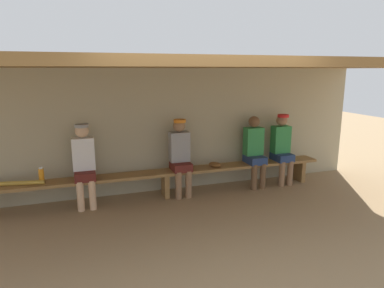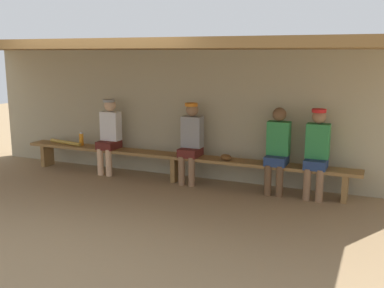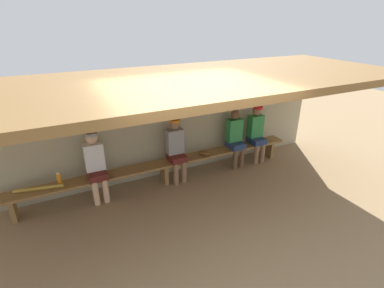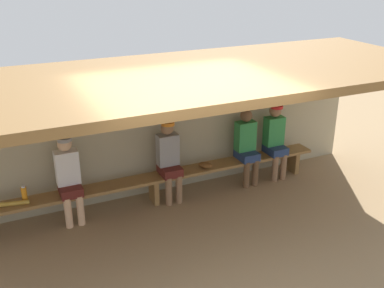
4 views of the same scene
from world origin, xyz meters
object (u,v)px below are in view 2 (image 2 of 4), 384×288
Objects in this scene: baseball_bat at (65,142)px; player_in_blue at (109,133)px; baseball_glove_dark_brown at (226,157)px; player_middle at (277,147)px; water_bottle_clear at (81,139)px; bench at (176,159)px; player_near_post at (191,139)px; player_with_sunglasses at (317,149)px.

player_in_blue is at bearing 11.42° from baseball_bat.
baseball_glove_dark_brown is at bearing -1.12° from player_in_blue.
water_bottle_clear is (-3.69, 0.04, -0.15)m from player_middle.
player_in_blue is at bearing -3.13° from water_bottle_clear.
player_near_post reaches higher than bench.
baseball_bat is (-0.34, -0.04, -0.08)m from water_bottle_clear.
player_middle reaches higher than bench.
bench is at bearing -131.73° from baseball_glove_dark_brown.
player_with_sunglasses is at bearing 0.05° from player_middle.
baseball_glove_dark_brown is at bearing -1.57° from water_bottle_clear.
player_near_post is 5.60× the size of baseball_glove_dark_brown.
baseball_glove_dark_brown is at bearing -178.23° from player_with_sunglasses.
water_bottle_clear is at bearing 178.87° from bench.
baseball_bat is (-2.58, -0.00, -0.25)m from player_near_post.
player_middle is 5.56× the size of baseball_glove_dark_brown.
player_with_sunglasses is at bearing 0.00° from player_in_blue.
bench is 1.76m from player_middle.
player_with_sunglasses is at bearing 0.00° from player_near_post.
player_middle is (1.73, 0.00, 0.34)m from bench.
bench is 2.30m from baseball_bat.
player_in_blue is 0.67m from water_bottle_clear.
player_near_post is 1.01× the size of player_middle.
player_with_sunglasses is at bearing -0.47° from water_bottle_clear.
baseball_bat is at bearing -179.96° from player_with_sunglasses.
player_middle reaches higher than baseball_glove_dark_brown.
water_bottle_clear is at bearing 17.67° from baseball_bat.
water_bottle_clear is (-4.28, 0.04, -0.17)m from player_with_sunglasses.
player_in_blue reaches higher than baseball_glove_dark_brown.
player_near_post is 1.45m from player_middle.
water_bottle_clear is at bearing 179.45° from player_middle.
player_with_sunglasses reaches higher than water_bottle_clear.
baseball_glove_dark_brown is 3.21m from baseball_bat.
player_with_sunglasses reaches higher than baseball_bat.
player_in_blue is 1.02m from baseball_bat.
player_in_blue is at bearing 179.85° from bench.
baseball_bat is at bearing -179.79° from player_in_blue.
baseball_glove_dark_brown is 0.30× the size of baseball_bat.
baseball_glove_dark_brown is at bearing -2.50° from bench.
player_with_sunglasses is 1.00× the size of player_in_blue.
water_bottle_clear is 1.01× the size of baseball_glove_dark_brown.
water_bottle_clear is (-2.24, 0.04, -0.17)m from player_near_post.
player_with_sunglasses reaches higher than baseball_glove_dark_brown.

